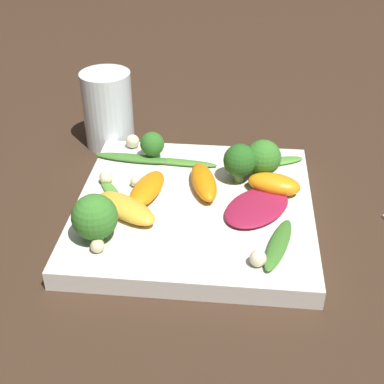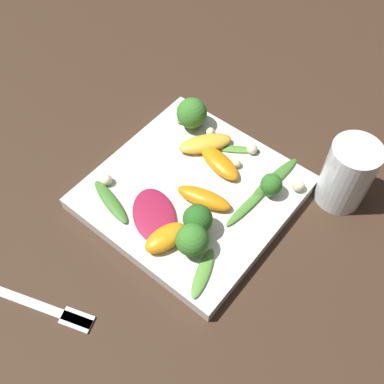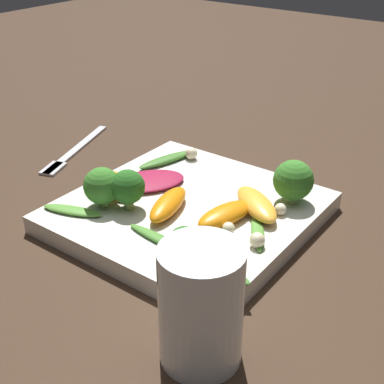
{
  "view_description": "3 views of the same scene",
  "coord_description": "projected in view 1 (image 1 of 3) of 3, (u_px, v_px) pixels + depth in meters",
  "views": [
    {
      "loc": [
        0.46,
        0.04,
        0.34
      ],
      "look_at": [
        -0.01,
        -0.0,
        0.03
      ],
      "focal_mm": 50.0,
      "sensor_mm": 36.0,
      "label": 1
    },
    {
      "loc": [
        -0.22,
        0.27,
        0.51
      ],
      "look_at": [
        -0.01,
        0.02,
        0.04
      ],
      "focal_mm": 42.0,
      "sensor_mm": 36.0,
      "label": 2
    },
    {
      "loc": [
        -0.4,
        -0.3,
        0.31
      ],
      "look_at": [
        0.01,
        0.0,
        0.03
      ],
      "focal_mm": 50.0,
      "sensor_mm": 36.0,
      "label": 3
    }
  ],
  "objects": [
    {
      "name": "ground_plane",
      "position": [
        194.0,
        217.0,
        0.58
      ],
      "size": [
        2.4,
        2.4,
        0.0
      ],
      "primitive_type": "plane",
      "color": "#382619"
    },
    {
      "name": "plate",
      "position": [
        194.0,
        209.0,
        0.57
      ],
      "size": [
        0.25,
        0.25,
        0.02
      ],
      "color": "silver",
      "rests_on": "ground_plane"
    },
    {
      "name": "drinking_glass",
      "position": [
        108.0,
        110.0,
        0.69
      ],
      "size": [
        0.06,
        0.06,
        0.1
      ],
      "color": "white",
      "rests_on": "ground_plane"
    },
    {
      "name": "radicchio_leaf_0",
      "position": [
        257.0,
        207.0,
        0.55
      ],
      "size": [
        0.1,
        0.09,
        0.01
      ],
      "color": "maroon",
      "rests_on": "plate"
    },
    {
      "name": "orange_segment_0",
      "position": [
        274.0,
        184.0,
        0.57
      ],
      "size": [
        0.04,
        0.06,
        0.02
      ],
      "color": "orange",
      "rests_on": "plate"
    },
    {
      "name": "orange_segment_1",
      "position": [
        204.0,
        182.0,
        0.58
      ],
      "size": [
        0.08,
        0.04,
        0.02
      ],
      "color": "orange",
      "rests_on": "plate"
    },
    {
      "name": "orange_segment_2",
      "position": [
        126.0,
        208.0,
        0.54
      ],
      "size": [
        0.07,
        0.08,
        0.02
      ],
      "color": "#FCAD33",
      "rests_on": "plate"
    },
    {
      "name": "orange_segment_3",
      "position": [
        147.0,
        189.0,
        0.57
      ],
      "size": [
        0.08,
        0.04,
        0.02
      ],
      "color": "orange",
      "rests_on": "plate"
    },
    {
      "name": "broccoli_floret_0",
      "position": [
        263.0,
        158.0,
        0.59
      ],
      "size": [
        0.04,
        0.04,
        0.04
      ],
      "color": "#7A9E51",
      "rests_on": "plate"
    },
    {
      "name": "broccoli_floret_1",
      "position": [
        240.0,
        161.0,
        0.58
      ],
      "size": [
        0.04,
        0.04,
        0.04
      ],
      "color": "#7A9E51",
      "rests_on": "plate"
    },
    {
      "name": "broccoli_floret_2",
      "position": [
        95.0,
        217.0,
        0.5
      ],
      "size": [
        0.04,
        0.04,
        0.05
      ],
      "color": "#84AD5B",
      "rests_on": "plate"
    },
    {
      "name": "broccoli_floret_3",
      "position": [
        152.0,
        145.0,
        0.63
      ],
      "size": [
        0.03,
        0.03,
        0.03
      ],
      "color": "#7A9E51",
      "rests_on": "plate"
    },
    {
      "name": "arugula_sprig_0",
      "position": [
        112.0,
        193.0,
        0.58
      ],
      "size": [
        0.07,
        0.05,
        0.0
      ],
      "color": "#518E33",
      "rests_on": "plate"
    },
    {
      "name": "arugula_sprig_1",
      "position": [
        134.0,
        158.0,
        0.63
      ],
      "size": [
        0.03,
        0.1,
        0.01
      ],
      "color": "#3D7528",
      "rests_on": "plate"
    },
    {
      "name": "arugula_sprig_2",
      "position": [
        278.0,
        244.0,
        0.5
      ],
      "size": [
        0.08,
        0.04,
        0.01
      ],
      "color": "#3D7528",
      "rests_on": "plate"
    },
    {
      "name": "arugula_sprig_3",
      "position": [
        179.0,
        162.0,
        0.63
      ],
      "size": [
        0.02,
        0.09,
        0.01
      ],
      "color": "#47842D",
      "rests_on": "plate"
    },
    {
      "name": "arugula_sprig_4",
      "position": [
        276.0,
        161.0,
        0.63
      ],
      "size": [
        0.04,
        0.07,
        0.01
      ],
      "color": "#518E33",
      "rests_on": "plate"
    },
    {
      "name": "macadamia_nut_0",
      "position": [
        258.0,
        258.0,
        0.48
      ],
      "size": [
        0.02,
        0.02,
        0.02
      ],
      "color": "beige",
      "rests_on": "plate"
    },
    {
      "name": "macadamia_nut_1",
      "position": [
        106.0,
        177.0,
        0.59
      ],
      "size": [
        0.02,
        0.02,
        0.02
      ],
      "color": "beige",
      "rests_on": "plate"
    },
    {
      "name": "macadamia_nut_2",
      "position": [
        101.0,
        214.0,
        0.54
      ],
      "size": [
        0.01,
        0.01,
        0.01
      ],
      "color": "beige",
      "rests_on": "plate"
    },
    {
      "name": "macadamia_nut_3",
      "position": [
        97.0,
        246.0,
        0.49
      ],
      "size": [
        0.01,
        0.01,
        0.01
      ],
      "color": "beige",
      "rests_on": "plate"
    },
    {
      "name": "macadamia_nut_4",
      "position": [
        136.0,
        181.0,
        0.59
      ],
      "size": [
        0.01,
        0.01,
        0.01
      ],
      "color": "beige",
      "rests_on": "plate"
    },
    {
      "name": "macadamia_nut_5",
      "position": [
        133.0,
        141.0,
        0.66
      ],
      "size": [
        0.02,
        0.02,
        0.02
      ],
      "color": "beige",
      "rests_on": "plate"
    }
  ]
}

